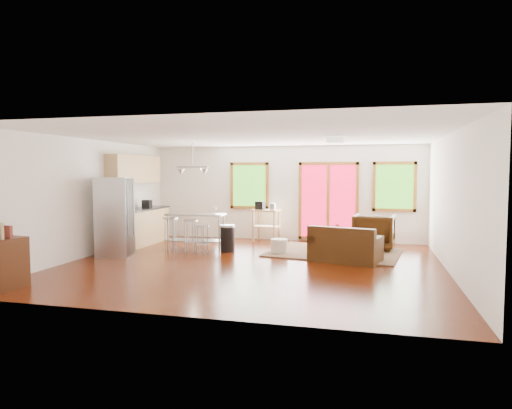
% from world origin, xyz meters
% --- Properties ---
extents(floor, '(7.50, 7.00, 0.02)m').
position_xyz_m(floor, '(0.00, 0.00, -0.01)').
color(floor, '#330D01').
rests_on(floor, ground).
extents(ceiling, '(7.50, 7.00, 0.02)m').
position_xyz_m(ceiling, '(0.00, 0.00, 2.61)').
color(ceiling, white).
rests_on(ceiling, ground).
extents(back_wall, '(7.50, 0.02, 2.60)m').
position_xyz_m(back_wall, '(0.00, 3.51, 1.30)').
color(back_wall, white).
rests_on(back_wall, ground).
extents(left_wall, '(0.02, 7.00, 2.60)m').
position_xyz_m(left_wall, '(-3.76, 0.00, 1.30)').
color(left_wall, white).
rests_on(left_wall, ground).
extents(right_wall, '(0.02, 7.00, 2.60)m').
position_xyz_m(right_wall, '(3.76, 0.00, 1.30)').
color(right_wall, white).
rests_on(right_wall, ground).
extents(front_wall, '(7.50, 0.02, 2.60)m').
position_xyz_m(front_wall, '(0.00, -3.51, 1.30)').
color(front_wall, white).
rests_on(front_wall, ground).
extents(window_left, '(1.10, 0.05, 1.30)m').
position_xyz_m(window_left, '(-1.00, 3.46, 1.50)').
color(window_left, '#295C15').
rests_on(window_left, back_wall).
extents(french_doors, '(1.60, 0.05, 2.10)m').
position_xyz_m(french_doors, '(1.20, 3.46, 1.10)').
color(french_doors, red).
rests_on(french_doors, back_wall).
extents(window_right, '(1.10, 0.05, 1.30)m').
position_xyz_m(window_right, '(2.90, 3.46, 1.50)').
color(window_right, '#295C15').
rests_on(window_right, back_wall).
extents(rug, '(3.18, 2.61, 0.03)m').
position_xyz_m(rug, '(1.52, 1.72, 0.01)').
color(rug, '#455837').
rests_on(rug, floor).
extents(loveseat, '(1.57, 1.14, 0.75)m').
position_xyz_m(loveseat, '(1.81, 0.74, 0.30)').
color(loveseat, black).
rests_on(loveseat, floor).
extents(coffee_table, '(1.16, 0.96, 0.40)m').
position_xyz_m(coffee_table, '(1.67, 1.88, 0.34)').
color(coffee_table, '#331809').
rests_on(coffee_table, floor).
extents(armchair, '(1.02, 0.97, 0.96)m').
position_xyz_m(armchair, '(2.40, 2.43, 0.48)').
color(armchair, black).
rests_on(armchair, floor).
extents(ottoman, '(0.57, 0.57, 0.36)m').
position_xyz_m(ottoman, '(1.29, 2.22, 0.18)').
color(ottoman, black).
rests_on(ottoman, floor).
extents(pouf, '(0.46, 0.46, 0.34)m').
position_xyz_m(pouf, '(0.29, 1.33, 0.17)').
color(pouf, beige).
rests_on(pouf, floor).
extents(vase, '(0.20, 0.20, 0.30)m').
position_xyz_m(vase, '(1.59, 1.63, 0.51)').
color(vase, silver).
rests_on(vase, coffee_table).
extents(book, '(0.22, 0.03, 0.29)m').
position_xyz_m(book, '(2.03, 1.89, 0.55)').
color(book, maroon).
rests_on(book, coffee_table).
extents(cabinets, '(0.64, 2.24, 2.30)m').
position_xyz_m(cabinets, '(-3.49, 1.70, 0.93)').
color(cabinets, tan).
rests_on(cabinets, floor).
extents(refrigerator, '(0.84, 0.82, 1.76)m').
position_xyz_m(refrigerator, '(-3.22, 0.17, 0.88)').
color(refrigerator, '#B7BABC').
rests_on(refrigerator, floor).
extents(island, '(1.43, 0.66, 0.88)m').
position_xyz_m(island, '(-1.76, 1.33, 0.60)').
color(island, '#B7BABC').
rests_on(island, floor).
extents(cup, '(0.13, 0.11, 0.12)m').
position_xyz_m(cup, '(-1.35, 1.55, 1.01)').
color(cup, white).
rests_on(cup, island).
extents(bar_stool_a, '(0.42, 0.42, 0.78)m').
position_xyz_m(bar_stool_a, '(-2.39, 1.25, 0.58)').
color(bar_stool_a, '#B7BABC').
rests_on(bar_stool_a, floor).
extents(bar_stool_b, '(0.39, 0.39, 0.76)m').
position_xyz_m(bar_stool_b, '(-1.79, 1.04, 0.57)').
color(bar_stool_b, '#B7BABC').
rests_on(bar_stool_b, floor).
extents(bar_stool_c, '(0.38, 0.38, 0.65)m').
position_xyz_m(bar_stool_c, '(-1.46, 0.99, 0.48)').
color(bar_stool_c, '#B7BABC').
rests_on(bar_stool_c, floor).
extents(trash_can, '(0.41, 0.41, 0.64)m').
position_xyz_m(trash_can, '(-0.95, 1.29, 0.32)').
color(trash_can, black).
rests_on(trash_can, floor).
extents(kitchen_cart, '(0.78, 0.57, 1.09)m').
position_xyz_m(kitchen_cart, '(-0.45, 3.10, 0.74)').
color(kitchen_cart, tan).
rests_on(kitchen_cart, floor).
extents(ceiling_flush, '(0.35, 0.35, 0.12)m').
position_xyz_m(ceiling_flush, '(1.60, 0.60, 2.53)').
color(ceiling_flush, white).
rests_on(ceiling_flush, ceiling).
extents(pendant_light, '(0.80, 0.18, 0.79)m').
position_xyz_m(pendant_light, '(-1.90, 1.50, 1.90)').
color(pendant_light, gray).
rests_on(pendant_light, ceiling).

